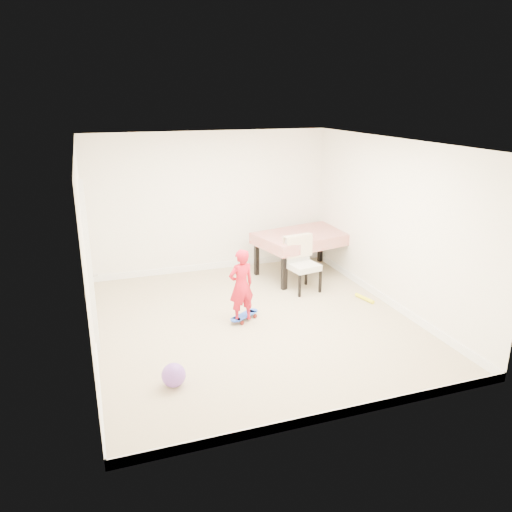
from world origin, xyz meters
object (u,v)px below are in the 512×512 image
object	(u,v)px
child	(241,288)
skateboard	(244,317)
dining_table	(304,254)
dining_chair	(303,264)
balloon	(174,375)

from	to	relation	value
child	skateboard	bearing A→B (deg)	-146.00
dining_table	skateboard	distance (m)	2.29
dining_table	dining_chair	world-z (taller)	dining_chair
skateboard	balloon	distance (m)	1.94
dining_chair	balloon	xyz separation A→B (m)	(-2.61, -2.22, -0.33)
dining_chair	skateboard	size ratio (longest dim) A/B	1.70
dining_table	skateboard	world-z (taller)	dining_table
skateboard	balloon	world-z (taller)	balloon
dining_chair	child	bearing A→B (deg)	-158.06
dining_chair	skateboard	xyz separation A→B (m)	(-1.31, -0.79, -0.43)
dining_chair	child	xyz separation A→B (m)	(-1.37, -0.85, 0.07)
dining_chair	balloon	world-z (taller)	dining_chair
skateboard	child	bearing A→B (deg)	-166.28
balloon	dining_chair	bearing A→B (deg)	40.36
balloon	dining_table	bearing A→B (deg)	45.14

